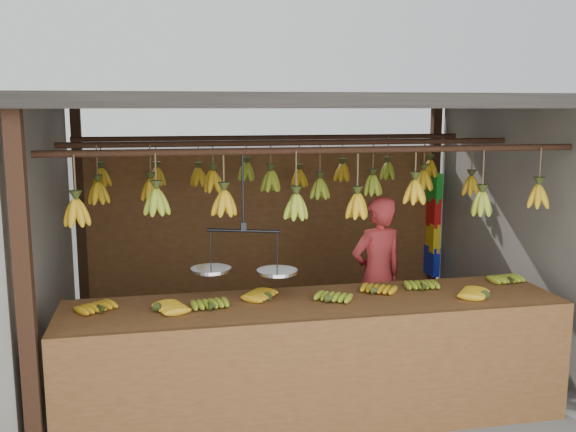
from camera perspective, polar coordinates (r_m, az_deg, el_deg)
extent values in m
plane|color=#5B5B57|center=(6.08, 0.58, -12.64)|extent=(80.00, 80.00, 0.00)
cube|color=black|center=(4.24, -22.30, -6.93)|extent=(0.10, 0.10, 2.30)
cube|color=black|center=(7.14, -17.95, -0.14)|extent=(0.10, 0.10, 2.30)
cube|color=black|center=(7.78, 12.77, 0.86)|extent=(0.10, 0.10, 2.30)
cube|color=black|center=(5.63, 0.62, 10.09)|extent=(4.30, 3.30, 0.10)
cylinder|color=black|center=(4.66, 3.22, 5.86)|extent=(4.00, 0.05, 0.05)
cylinder|color=black|center=(5.63, 0.62, 6.53)|extent=(4.00, 0.05, 0.05)
cylinder|color=black|center=(6.61, -1.23, 6.99)|extent=(4.00, 0.05, 0.05)
cube|color=brown|center=(7.24, -1.91, -1.56)|extent=(4.00, 0.06, 1.80)
cube|color=brown|center=(4.76, 2.41, -8.06)|extent=(3.67, 0.82, 0.08)
cube|color=brown|center=(4.54, 3.65, -14.53)|extent=(3.67, 0.04, 0.90)
cube|color=black|center=(4.51, -19.24, -15.80)|extent=(0.07, 0.07, 0.82)
cube|color=black|center=(5.29, 22.37, -12.12)|extent=(0.07, 0.07, 0.82)
cube|color=black|center=(5.16, -18.19, -12.43)|extent=(0.07, 0.07, 0.82)
cube|color=black|center=(5.86, 18.44, -9.77)|extent=(0.07, 0.07, 0.82)
ellipsoid|color=gold|center=(4.64, -16.12, -8.00)|extent=(0.29, 0.30, 0.06)
ellipsoid|color=gold|center=(4.55, -11.41, -8.15)|extent=(0.29, 0.26, 0.06)
ellipsoid|color=#92A523|center=(4.55, -6.71, -8.05)|extent=(0.22, 0.27, 0.06)
ellipsoid|color=gold|center=(4.76, -1.63, -7.16)|extent=(0.30, 0.29, 0.06)
ellipsoid|color=#92A523|center=(4.69, 3.77, -7.45)|extent=(0.28, 0.30, 0.06)
ellipsoid|color=gold|center=(4.93, 7.80, -6.68)|extent=(0.28, 0.30, 0.06)
ellipsoid|color=#92A523|center=(5.10, 12.07, -6.25)|extent=(0.20, 0.25, 0.06)
ellipsoid|color=gold|center=(5.03, 17.19, -6.70)|extent=(0.30, 0.29, 0.06)
ellipsoid|color=#92A523|center=(5.46, 19.32, -5.51)|extent=(0.20, 0.26, 0.06)
ellipsoid|color=gold|center=(4.54, -18.27, 0.29)|extent=(0.16, 0.16, 0.28)
ellipsoid|color=#92A523|center=(4.52, -11.59, 1.23)|extent=(0.16, 0.16, 0.28)
ellipsoid|color=gold|center=(4.58, -5.70, 1.15)|extent=(0.16, 0.16, 0.28)
ellipsoid|color=#92A523|center=(4.63, 0.72, 0.83)|extent=(0.16, 0.16, 0.28)
ellipsoid|color=gold|center=(4.82, 6.16, 0.87)|extent=(0.16, 0.16, 0.28)
ellipsoid|color=gold|center=(4.92, 11.20, 2.13)|extent=(0.16, 0.16, 0.28)
ellipsoid|color=#92A523|center=(5.16, 16.82, 1.05)|extent=(0.16, 0.16, 0.28)
ellipsoid|color=gold|center=(5.36, 21.35, 1.65)|extent=(0.16, 0.16, 0.28)
ellipsoid|color=gold|center=(5.54, -16.49, 1.98)|extent=(0.16, 0.16, 0.28)
ellipsoid|color=gold|center=(5.51, -12.06, 2.28)|extent=(0.16, 0.16, 0.28)
ellipsoid|color=gold|center=(5.58, -6.66, 3.07)|extent=(0.16, 0.16, 0.28)
ellipsoid|color=#92A523|center=(5.66, -1.54, 3.11)|extent=(0.16, 0.16, 0.28)
ellipsoid|color=#92A523|center=(5.74, 2.84, 2.46)|extent=(0.16, 0.16, 0.28)
ellipsoid|color=#92A523|center=(5.87, 7.53, 2.73)|extent=(0.16, 0.16, 0.28)
ellipsoid|color=gold|center=(6.03, 11.96, 3.12)|extent=(0.16, 0.16, 0.28)
ellipsoid|color=gold|center=(6.28, 15.95, 2.60)|extent=(0.16, 0.16, 0.28)
ellipsoid|color=gold|center=(6.58, -16.22, 3.32)|extent=(0.16, 0.16, 0.28)
ellipsoid|color=gold|center=(6.58, -11.58, 3.45)|extent=(0.16, 0.16, 0.28)
ellipsoid|color=gold|center=(6.54, -7.93, 3.45)|extent=(0.16, 0.16, 0.28)
ellipsoid|color=#92A523|center=(6.61, -3.72, 3.96)|extent=(0.16, 0.16, 0.28)
ellipsoid|color=gold|center=(6.73, 1.02, 3.39)|extent=(0.16, 0.16, 0.28)
ellipsoid|color=gold|center=(6.82, 4.85, 3.87)|extent=(0.16, 0.16, 0.28)
ellipsoid|color=#92A523|center=(6.94, 8.85, 3.98)|extent=(0.16, 0.16, 0.28)
ellipsoid|color=gold|center=(7.15, 12.50, 4.14)|extent=(0.16, 0.16, 0.28)
cylinder|color=black|center=(4.58, -4.03, 2.19)|extent=(0.02, 0.02, 0.57)
cylinder|color=black|center=(4.62, -3.99, -1.32)|extent=(0.51, 0.19, 0.02)
cylinder|color=silver|center=(4.74, -6.86, -4.80)|extent=(0.29, 0.29, 0.02)
cylinder|color=silver|center=(4.65, -0.97, -5.02)|extent=(0.29, 0.29, 0.02)
imported|color=#BF3333|center=(6.09, 7.94, -5.26)|extent=(0.62, 0.49, 1.50)
cube|color=#199926|center=(7.58, 12.89, 2.49)|extent=(0.08, 0.26, 0.34)
cube|color=red|center=(7.63, 12.80, 0.32)|extent=(0.08, 0.26, 0.34)
cube|color=yellow|center=(7.68, 12.72, -1.85)|extent=(0.08, 0.26, 0.34)
cube|color=#1426BF|center=(7.74, 12.64, -3.88)|extent=(0.08, 0.26, 0.34)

